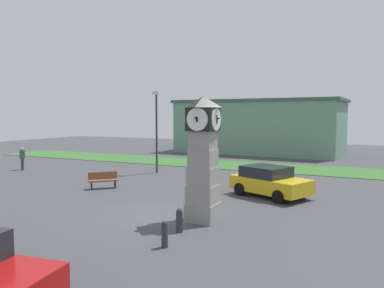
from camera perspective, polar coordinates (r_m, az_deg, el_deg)
ground_plane at (r=15.75m, az=-6.40°, el=-10.60°), size 85.50×85.50×0.00m
clock_tower at (r=14.28m, az=1.69°, el=-2.40°), size 1.37×1.37×4.80m
bollard_near_tower at (r=13.29m, az=-1.91°, el=-11.49°), size 0.24×0.24×0.86m
bollard_mid_row at (r=11.87m, az=-4.19°, el=-13.49°), size 0.20×0.20×0.84m
car_silver_hatch at (r=19.20m, az=11.70°, el=-5.56°), size 4.29×3.34×1.51m
bench at (r=21.47m, az=-13.39°, el=-5.20°), size 1.50×1.51×0.90m
pedestrian_crossing_lot at (r=30.47m, az=-24.45°, el=-1.82°), size 0.46×0.35×1.68m
street_lamp_near_road at (r=26.31m, az=-5.43°, el=2.84°), size 0.50×0.24×5.72m
warehouse_blue_far at (r=41.24m, az=10.28°, el=2.68°), size 17.71×9.66×5.67m
grass_verge_far at (r=30.03m, az=9.24°, el=-3.37°), size 51.30×5.19×0.04m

